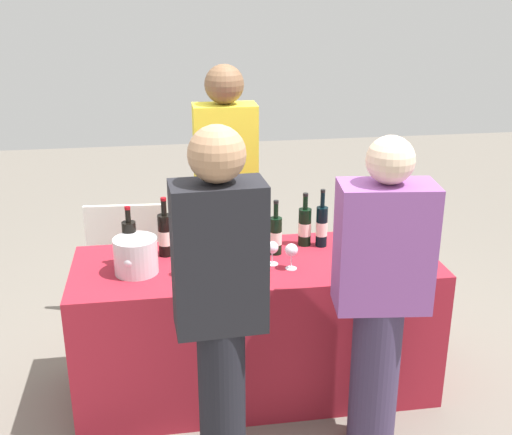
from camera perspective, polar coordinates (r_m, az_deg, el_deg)
name	(u,v)px	position (r m, az deg, el deg)	size (l,w,h in m)	color
ground_plane	(256,385)	(3.83, 0.00, -14.76)	(12.00, 12.00, 0.00)	slate
tasting_table	(256,326)	(3.62, 0.00, -9.63)	(1.95, 0.71, 0.79)	maroon
wine_bottle_0	(130,243)	(3.42, -11.19, -2.23)	(0.07, 0.07, 0.33)	black
wine_bottle_1	(165,234)	(3.50, -8.11, -1.51)	(0.08, 0.08, 0.33)	black
wine_bottle_2	(211,234)	(3.48, -4.00, -1.50)	(0.07, 0.07, 0.34)	black
wine_bottle_3	(231,233)	(3.53, -2.25, -1.40)	(0.07, 0.07, 0.29)	black
wine_bottle_4	(250,229)	(3.56, -0.57, -1.03)	(0.07, 0.07, 0.32)	black
wine_bottle_5	(276,235)	(3.49, 1.77, -1.57)	(0.07, 0.07, 0.31)	black
wine_bottle_6	(305,226)	(3.62, 4.37, -0.79)	(0.07, 0.07, 0.31)	black
wine_bottle_7	(322,226)	(3.61, 5.88, -0.75)	(0.07, 0.07, 0.33)	black
wine_glass_0	(130,262)	(3.26, -11.20, -3.96)	(0.07, 0.07, 0.13)	silver
wine_glass_1	(184,258)	(3.26, -6.47, -3.61)	(0.07, 0.07, 0.14)	silver
wine_glass_2	(202,262)	(3.19, -4.86, -3.97)	(0.06, 0.06, 0.14)	silver
wine_glass_3	(253,255)	(3.26, -0.24, -3.39)	(0.06, 0.06, 0.14)	silver
wine_glass_4	(272,248)	(3.37, 1.46, -2.78)	(0.07, 0.07, 0.13)	silver
wine_glass_5	(291,251)	(3.31, 3.18, -2.99)	(0.07, 0.07, 0.14)	silver
ice_bucket	(136,256)	(3.33, -10.68, -3.36)	(0.23, 0.23, 0.19)	silver
server_pouring	(226,193)	(3.98, -2.69, 2.23)	(0.38, 0.24, 1.76)	#3F3351
guest_0	(220,306)	(2.68, -3.22, -7.90)	(0.39, 0.23, 1.70)	black
guest_1	(381,293)	(3.02, 11.05, -6.63)	(0.45, 0.28, 1.59)	#3F3351
menu_board	(128,260)	(4.51, -11.38, -3.71)	(0.54, 0.03, 0.80)	white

